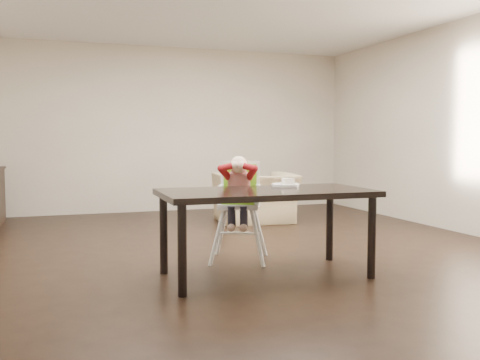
% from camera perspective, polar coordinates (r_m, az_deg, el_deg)
% --- Properties ---
extents(ground, '(7.00, 7.00, 0.00)m').
position_cam_1_polar(ground, '(5.71, 0.25, -7.60)').
color(ground, black).
rests_on(ground, ground).
extents(room_walls, '(6.02, 7.02, 2.71)m').
position_cam_1_polar(room_walls, '(5.63, 0.25, 11.21)').
color(room_walls, '#C2B3A1').
rests_on(room_walls, ground).
extents(dining_table, '(1.80, 0.90, 0.75)m').
position_cam_1_polar(dining_table, '(4.60, 2.78, -2.04)').
color(dining_table, black).
rests_on(dining_table, ground).
extents(high_chair, '(0.56, 0.56, 1.02)m').
position_cam_1_polar(high_chair, '(5.20, -0.09, -0.75)').
color(high_chair, white).
rests_on(high_chair, ground).
extents(plate, '(0.29, 0.29, 0.07)m').
position_cam_1_polar(plate, '(4.94, 4.93, -0.38)').
color(plate, white).
rests_on(plate, dining_table).
extents(armchair, '(1.11, 0.75, 0.94)m').
position_cam_1_polar(armchair, '(7.64, 1.64, -1.03)').
color(armchair, tan).
rests_on(armchair, ground).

